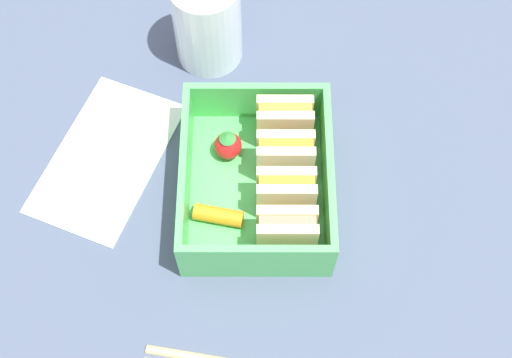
% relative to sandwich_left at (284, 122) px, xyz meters
% --- Properties ---
extents(ground_plane, '(1.20, 1.20, 0.02)m').
position_rel_sandwich_left_xyz_m(ground_plane, '(0.05, -0.02, -0.05)').
color(ground_plane, '#434E64').
extents(bento_tray, '(0.16, 0.13, 0.01)m').
position_rel_sandwich_left_xyz_m(bento_tray, '(0.05, -0.02, -0.03)').
color(bento_tray, '#4DB959').
rests_on(bento_tray, ground_plane).
extents(bento_rim, '(0.16, 0.13, 0.04)m').
position_rel_sandwich_left_xyz_m(bento_rim, '(0.05, -0.02, -0.00)').
color(bento_rim, '#4DB959').
rests_on(bento_rim, bento_tray).
extents(sandwich_left, '(0.02, 0.05, 0.05)m').
position_rel_sandwich_left_xyz_m(sandwich_left, '(0.00, 0.00, 0.00)').
color(sandwich_left, '#DBB983').
rests_on(sandwich_left, bento_tray).
extents(sandwich_center_left, '(0.02, 0.05, 0.05)m').
position_rel_sandwich_left_xyz_m(sandwich_center_left, '(0.03, 0.00, 0.00)').
color(sandwich_center_left, beige).
rests_on(sandwich_center_left, bento_tray).
extents(sandwich_center, '(0.02, 0.05, 0.05)m').
position_rel_sandwich_left_xyz_m(sandwich_center, '(0.07, 0.00, 0.00)').
color(sandwich_center, beige).
rests_on(sandwich_center, bento_tray).
extents(sandwich_center_right, '(0.02, 0.05, 0.05)m').
position_rel_sandwich_left_xyz_m(sandwich_center_right, '(0.10, 0.00, 0.00)').
color(sandwich_center_right, '#DAC582').
rests_on(sandwich_center_right, bento_tray).
extents(strawberry_far_left, '(0.02, 0.02, 0.03)m').
position_rel_sandwich_left_xyz_m(strawberry_far_left, '(0.02, -0.05, -0.01)').
color(strawberry_far_left, red).
rests_on(strawberry_far_left, bento_tray).
extents(carrot_stick_far_left, '(0.02, 0.04, 0.01)m').
position_rel_sandwich_left_xyz_m(carrot_stick_far_left, '(0.08, -0.06, -0.02)').
color(carrot_stick_far_left, orange).
rests_on(carrot_stick_far_left, bento_tray).
extents(drinking_glass, '(0.06, 0.06, 0.09)m').
position_rel_sandwich_left_xyz_m(drinking_glass, '(-0.10, -0.07, 0.01)').
color(drinking_glass, white).
rests_on(drinking_glass, ground_plane).
extents(folded_napkin, '(0.18, 0.14, 0.00)m').
position_rel_sandwich_left_xyz_m(folded_napkin, '(0.02, -0.16, -0.03)').
color(folded_napkin, silver).
rests_on(folded_napkin, ground_plane).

